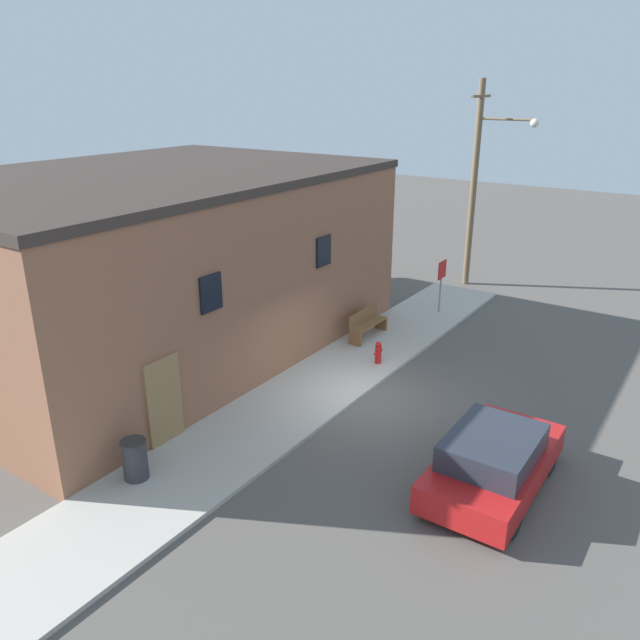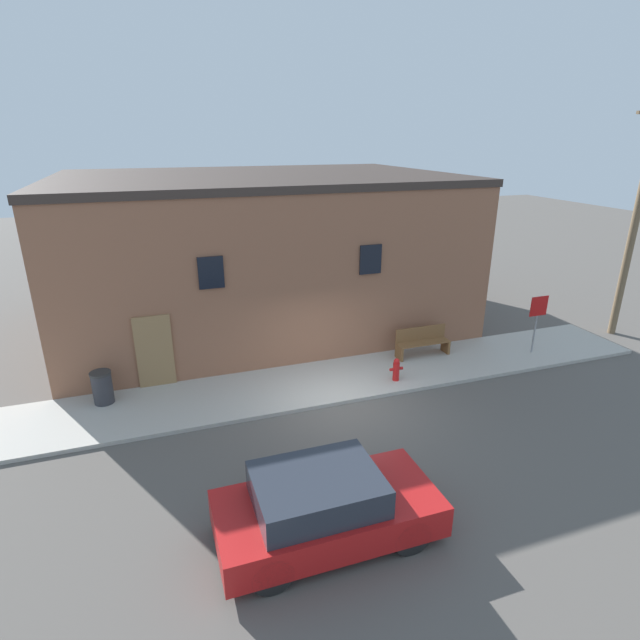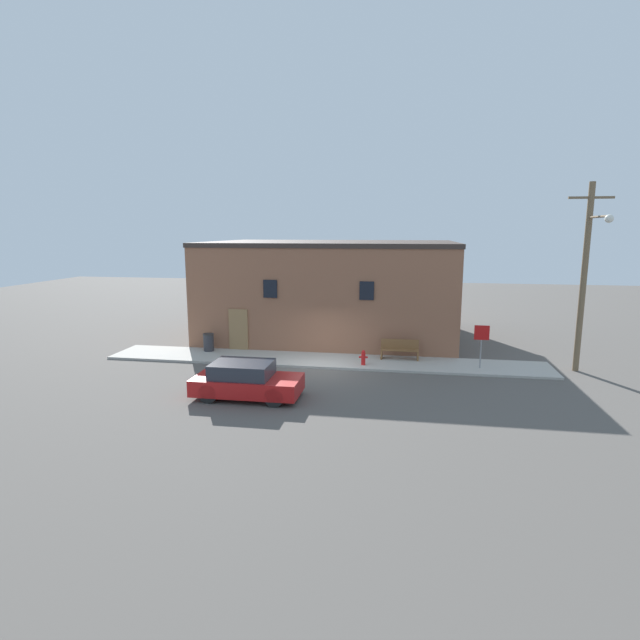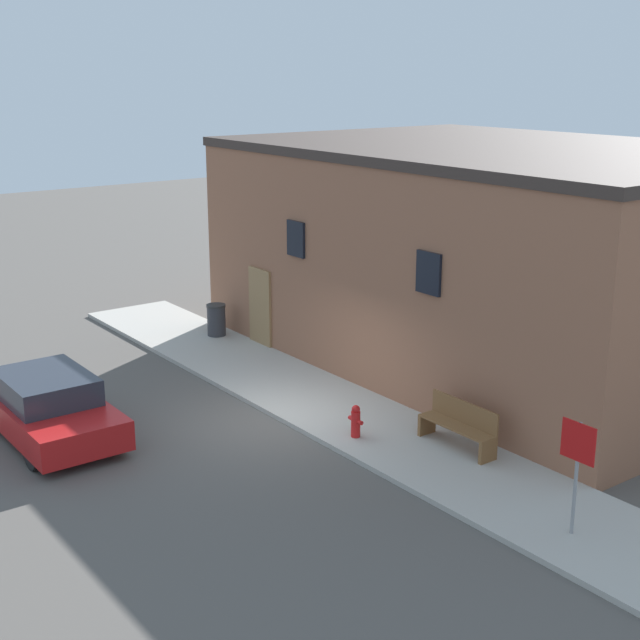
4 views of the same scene
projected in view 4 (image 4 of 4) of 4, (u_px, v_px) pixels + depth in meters
ground_plane at (276, 419)px, 19.41m from camera, size 80.00×80.00×0.00m
sidewalk at (324, 404)px, 20.15m from camera, size 20.73×2.63×0.11m
brick_building at (500, 251)px, 23.30m from camera, size 13.82×9.75×5.52m
fire_hydrant at (356, 421)px, 18.14m from camera, size 0.40×0.19×0.69m
stop_sign at (577, 457)px, 14.08m from camera, size 0.65×0.06×1.93m
bench at (459, 425)px, 17.63m from camera, size 1.78×0.44×0.93m
trash_bin at (216, 320)px, 25.05m from camera, size 0.54×0.54×0.89m
parked_car at (50, 408)px, 18.31m from camera, size 3.96×1.86×1.34m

